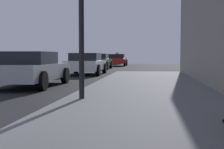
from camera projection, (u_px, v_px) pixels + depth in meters
name	position (u px, v px, depth m)	size (l,w,h in m)	color
sidewalk	(150.00, 143.00, 3.89)	(4.00, 32.00, 0.15)	#5B5B60
car_silver	(32.00, 69.00, 11.72)	(1.94, 4.40, 1.27)	#B7B7BF
car_white	(86.00, 64.00, 18.96)	(2.05, 4.06, 1.27)	white
car_green	(98.00, 61.00, 26.53)	(2.02, 4.16, 1.27)	#196638
car_red	(117.00, 60.00, 34.38)	(1.99, 4.08, 1.43)	red
car_black	(114.00, 59.00, 41.84)	(2.01, 4.12, 1.27)	black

